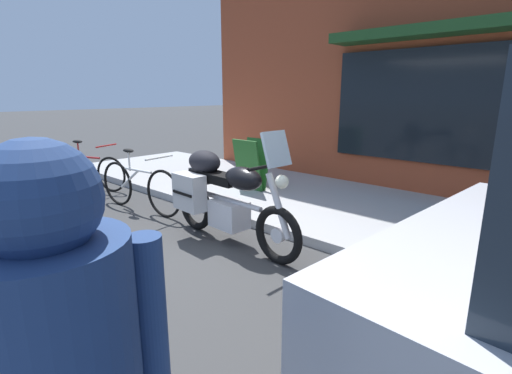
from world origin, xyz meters
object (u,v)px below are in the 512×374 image
second_bicycle_by_cafe (88,170)px  touring_motorcycle (222,194)px  sandwich_board_sign (252,164)px  parked_bicycle (139,186)px

second_bicycle_by_cafe → touring_motorcycle: bearing=-0.9°
touring_motorcycle → sandwich_board_sign: size_ratio=2.40×
sandwich_board_sign → touring_motorcycle: bearing=-56.1°
parked_bicycle → sandwich_board_sign: bearing=70.0°
touring_motorcycle → parked_bicycle: bearing=-179.6°
touring_motorcycle → sandwich_board_sign: 2.15m
sandwich_board_sign → parked_bicycle: bearing=-110.0°
parked_bicycle → touring_motorcycle: bearing=0.4°
sandwich_board_sign → second_bicycle_by_cafe: size_ratio=0.53×
parked_bicycle → sandwich_board_sign: 1.92m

